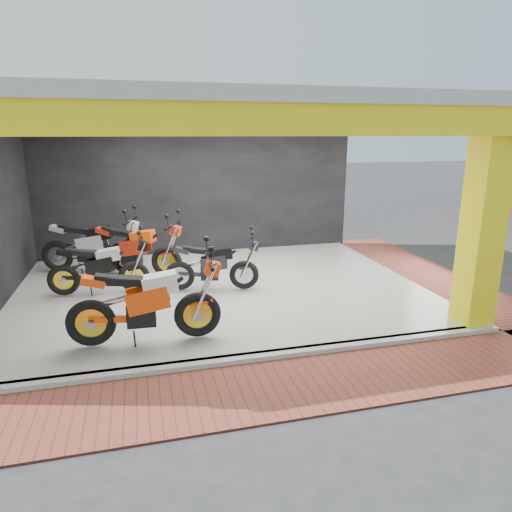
{
  "coord_description": "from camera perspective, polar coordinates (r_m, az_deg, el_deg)",
  "views": [
    {
      "loc": [
        -1.51,
        -6.71,
        3.14
      ],
      "look_at": [
        0.57,
        1.3,
        0.9
      ],
      "focal_mm": 32.0,
      "sensor_mm": 36.0,
      "label": 1
    }
  ],
  "objects": [
    {
      "name": "ground",
      "position": [
        7.56,
        -1.73,
        -9.4
      ],
      "size": [
        80.0,
        80.0,
        0.0
      ],
      "primitive_type": "plane",
      "color": "#2D2D30",
      "rests_on": "ground"
    },
    {
      "name": "showroom_floor",
      "position": [
        9.37,
        -4.46,
        -4.18
      ],
      "size": [
        8.0,
        6.0,
        0.1
      ],
      "primitive_type": "cube",
      "color": "silver",
      "rests_on": "ground"
    },
    {
      "name": "showroom_ceiling",
      "position": [
        8.86,
        -4.95,
        18.06
      ],
      "size": [
        8.4,
        6.4,
        0.2
      ],
      "primitive_type": "cube",
      "color": "beige",
      "rests_on": "corner_column"
    },
    {
      "name": "back_wall",
      "position": [
        11.99,
        -7.28,
        8.35
      ],
      "size": [
        8.2,
        0.2,
        3.5
      ],
      "primitive_type": "cube",
      "color": "black",
      "rests_on": "ground"
    },
    {
      "name": "corner_column",
      "position": [
        8.07,
        26.5,
        3.62
      ],
      "size": [
        0.5,
        0.5,
        3.5
      ],
      "primitive_type": "cube",
      "color": "yellow",
      "rests_on": "ground"
    },
    {
      "name": "header_beam_front",
      "position": [
        5.91,
        0.26,
        16.69
      ],
      "size": [
        8.4,
        0.3,
        0.4
      ],
      "primitive_type": "cube",
      "color": "yellow",
      "rests_on": "corner_column"
    },
    {
      "name": "header_beam_right",
      "position": [
        10.31,
        18.44,
        15.28
      ],
      "size": [
        0.3,
        6.4,
        0.4
      ],
      "primitive_type": "cube",
      "color": "yellow",
      "rests_on": "corner_column"
    },
    {
      "name": "floor_kerb",
      "position": [
        6.65,
        0.27,
        -12.55
      ],
      "size": [
        8.0,
        0.2,
        0.1
      ],
      "primitive_type": "cube",
      "color": "silver",
      "rests_on": "ground"
    },
    {
      "name": "paver_front",
      "position": [
        6.01,
        2.24,
        -16.18
      ],
      "size": [
        9.0,
        1.4,
        0.03
      ],
      "primitive_type": "cube",
      "color": "maroon",
      "rests_on": "ground"
    },
    {
      "name": "paver_right",
      "position": [
        11.2,
        20.5,
        -2.06
      ],
      "size": [
        1.4,
        7.0,
        0.03
      ],
      "primitive_type": "cube",
      "color": "maroon",
      "rests_on": "ground"
    },
    {
      "name": "moto_hero",
      "position": [
        6.89,
        -7.4,
        -4.62
      ],
      "size": [
        2.41,
        0.99,
        1.45
      ],
      "primitive_type": null,
      "rotation": [
        0.0,
        0.0,
        -0.05
      ],
      "color": "#FF470A",
      "rests_on": "showroom_floor"
    },
    {
      "name": "moto_row_a",
      "position": [
        9.17,
        -15.12,
        -0.73
      ],
      "size": [
        2.07,
        0.9,
        1.23
      ],
      "primitive_type": null,
      "rotation": [
        0.0,
        0.0,
        -0.08
      ],
      "color": "black",
      "rests_on": "showroom_floor"
    },
    {
      "name": "moto_row_b",
      "position": [
        8.99,
        -1.51,
        -0.63
      ],
      "size": [
        2.07,
        1.11,
        1.2
      ],
      "primitive_type": null,
      "rotation": [
        0.0,
        0.0,
        -0.21
      ],
      "color": "black",
      "rests_on": "showroom_floor"
    },
    {
      "name": "moto_row_c",
      "position": [
        9.87,
        -11.2,
        1.15
      ],
      "size": [
        2.45,
        1.78,
        1.41
      ],
      "primitive_type": null,
      "rotation": [
        0.0,
        0.0,
        -0.45
      ],
      "color": "red",
      "rests_on": "showroom_floor"
    },
    {
      "name": "moto_row_d",
      "position": [
        10.44,
        -16.24,
        1.68
      ],
      "size": [
        2.51,
        1.56,
        1.44
      ],
      "primitive_type": null,
      "rotation": [
        0.0,
        0.0,
        -0.31
      ],
      "color": "#A8AAB0",
      "rests_on": "showroom_floor"
    }
  ]
}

